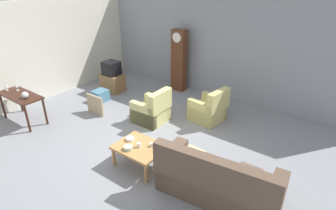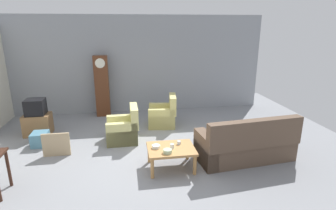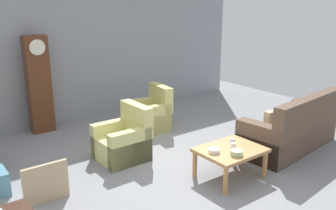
{
  "view_description": "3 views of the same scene",
  "coord_description": "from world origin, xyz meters",
  "views": [
    {
      "loc": [
        3.56,
        -3.97,
        3.66
      ],
      "look_at": [
        0.13,
        0.7,
        0.81
      ],
      "focal_mm": 30.1,
      "sensor_mm": 36.0,
      "label": 1
    },
    {
      "loc": [
        -0.51,
        -5.51,
        2.88
      ],
      "look_at": [
        0.54,
        0.96,
        0.92
      ],
      "focal_mm": 28.8,
      "sensor_mm": 36.0,
      "label": 2
    },
    {
      "loc": [
        -3.38,
        -3.97,
        2.59
      ],
      "look_at": [
        0.37,
        1.02,
        0.78
      ],
      "focal_mm": 38.28,
      "sensor_mm": 36.0,
      "label": 3
    }
  ],
  "objects": [
    {
      "name": "armchair_olive_near",
      "position": [
        -0.6,
        0.99,
        0.31
      ],
      "size": [
        0.8,
        0.77,
        0.92
      ],
      "color": "#CCC67A",
      "rests_on": "ground_plane"
    },
    {
      "name": "framed_picture_leaning",
      "position": [
        -2.12,
        0.4,
        0.27
      ],
      "size": [
        0.6,
        0.05,
        0.54
      ],
      "primitive_type": "cube",
      "color": "tan",
      "rests_on": "ground_plane"
    },
    {
      "name": "bowl_shallow_green",
      "position": [
        0.25,
        -0.77,
        0.5
      ],
      "size": [
        0.18,
        0.18,
        0.07
      ],
      "primitive_type": "cylinder",
      "color": "#B2C69E",
      "rests_on": "coffee_table_wood"
    },
    {
      "name": "cup_blue_rimmed",
      "position": [
        0.55,
        -0.41,
        0.5
      ],
      "size": [
        0.08,
        0.08,
        0.07
      ],
      "primitive_type": "cylinder",
      "color": "silver",
      "rests_on": "coffee_table_wood"
    },
    {
      "name": "couch_floral",
      "position": [
        2.04,
        -0.47,
        0.35
      ],
      "size": [
        2.18,
        1.1,
        1.04
      ],
      "color": "brown",
      "rests_on": "ground_plane"
    },
    {
      "name": "coffee_table_wood",
      "position": [
        0.36,
        -0.56,
        0.39
      ],
      "size": [
        0.96,
        0.76,
        0.46
      ],
      "color": "#B27F47",
      "rests_on": "ground_plane"
    },
    {
      "name": "grandfather_clock",
      "position": [
        -1.25,
        3.18,
        0.99
      ],
      "size": [
        0.44,
        0.3,
        1.96
      ],
      "color": "#562D19",
      "rests_on": "ground_plane"
    },
    {
      "name": "ground_plane",
      "position": [
        0.0,
        0.0,
        0.0
      ],
      "size": [
        10.4,
        10.4,
        0.0
      ],
      "primitive_type": "plane",
      "color": "gray"
    },
    {
      "name": "bowl_white_stacked",
      "position": [
        0.05,
        -0.51,
        0.49
      ],
      "size": [
        0.17,
        0.17,
        0.06
      ],
      "primitive_type": "cylinder",
      "color": "white",
      "rests_on": "coffee_table_wood"
    },
    {
      "name": "armchair_olive_far",
      "position": [
        0.56,
        1.93,
        0.31
      ],
      "size": [
        0.89,
        0.86,
        0.92
      ],
      "color": "#CAC070",
      "rests_on": "ground_plane"
    },
    {
      "name": "garage_door_wall",
      "position": [
        0.0,
        3.6,
        1.6
      ],
      "size": [
        8.4,
        0.16,
        3.2
      ],
      "primitive_type": "cube",
      "color": "gray",
      "rests_on": "ground_plane"
    },
    {
      "name": "cup_white_porcelain",
      "position": [
        0.37,
        -0.59,
        0.51
      ],
      "size": [
        0.08,
        0.08,
        0.1
      ],
      "primitive_type": "cylinder",
      "color": "white",
      "rests_on": "coffee_table_wood"
    }
  ]
}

